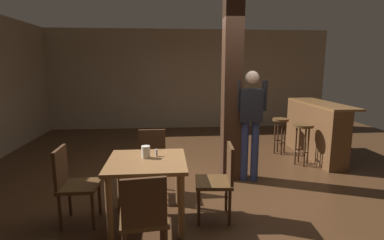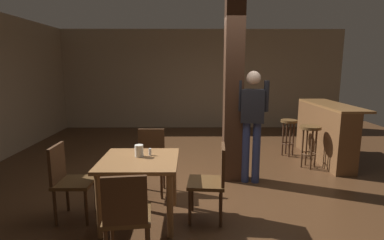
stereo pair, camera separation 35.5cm
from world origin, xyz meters
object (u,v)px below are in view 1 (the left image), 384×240
object	(u,v)px
chair_south	(144,216)
bar_counter	(315,129)
salt_shaker	(156,153)
bar_stool_near	(303,134)
chair_west	(72,182)
standing_person	(251,118)
chair_east	(220,178)
bar_stool_mid	(280,128)
napkin_cup	(146,152)
dining_table	(147,171)
chair_north	(152,159)

from	to	relation	value
chair_south	bar_counter	size ratio (longest dim) A/B	0.48
salt_shaker	bar_stool_near	size ratio (longest dim) A/B	0.11
chair_west	standing_person	xyz separation A→B (m)	(2.36, 1.12, 0.50)
chair_east	bar_stool_mid	world-z (taller)	chair_east
napkin_cup	bar_counter	xyz separation A→B (m)	(3.17, 2.19, -0.27)
dining_table	chair_west	distance (m)	0.85
chair_west	chair_east	size ratio (longest dim) A/B	1.00
chair_north	standing_person	bearing A→B (deg)	13.06
chair_north	standing_person	xyz separation A→B (m)	(1.50, 0.35, 0.50)
salt_shaker	standing_person	world-z (taller)	standing_person
chair_south	bar_stool_mid	bearing A→B (deg)	53.11
dining_table	chair_east	xyz separation A→B (m)	(0.84, 0.01, -0.11)
dining_table	chair_south	distance (m)	0.84
salt_shaker	bar_counter	world-z (taller)	bar_counter
napkin_cup	dining_table	bearing A→B (deg)	-80.74
bar_stool_mid	bar_counter	bearing A→B (deg)	-24.34
napkin_cup	standing_person	xyz separation A→B (m)	(1.53, 1.07, 0.18)
chair_west	salt_shaker	distance (m)	1.00
salt_shaker	bar_stool_near	bearing A→B (deg)	33.13
chair_south	chair_north	xyz separation A→B (m)	(0.00, 1.64, 0.00)
chair_west	salt_shaker	world-z (taller)	chair_west
dining_table	chair_south	bearing A→B (deg)	-88.66
chair_west	bar_stool_near	bearing A→B (deg)	26.80
dining_table	chair_north	bearing A→B (deg)	88.52
chair_east	chair_south	bearing A→B (deg)	-134.56
chair_west	standing_person	bearing A→B (deg)	25.30
salt_shaker	bar_stool_near	xyz separation A→B (m)	(2.58, 1.69, -0.22)
chair_north	chair_east	size ratio (longest dim) A/B	1.00
standing_person	chair_north	bearing A→B (deg)	-166.94
chair_south	napkin_cup	xyz separation A→B (m)	(-0.03, 0.92, 0.31)
chair_south	salt_shaker	bearing A→B (deg)	84.85
salt_shaker	chair_east	bearing A→B (deg)	-9.91
chair_west	napkin_cup	xyz separation A→B (m)	(0.83, 0.05, 0.31)
chair_west	bar_stool_mid	bearing A→B (deg)	36.48
chair_south	chair_west	distance (m)	1.22
standing_person	bar_counter	world-z (taller)	standing_person
bar_counter	bar_stool_mid	world-z (taller)	bar_counter
dining_table	standing_person	distance (m)	1.95
bar_stool_mid	chair_east	bearing A→B (deg)	-123.96
napkin_cup	bar_counter	bearing A→B (deg)	34.69
chair_east	bar_stool_near	size ratio (longest dim) A/B	1.18
salt_shaker	bar_stool_mid	distance (m)	3.45
chair_east	standing_person	distance (m)	1.42
chair_west	chair_east	bearing A→B (deg)	-1.04
bar_counter	chair_east	bearing A→B (deg)	-135.48
salt_shaker	napkin_cup	bearing A→B (deg)	-158.12
bar_stool_near	chair_east	bearing A→B (deg)	-135.52
napkin_cup	bar_counter	world-z (taller)	bar_counter
chair_west	bar_counter	xyz separation A→B (m)	(4.00, 2.24, 0.04)
chair_east	bar_counter	world-z (taller)	bar_counter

